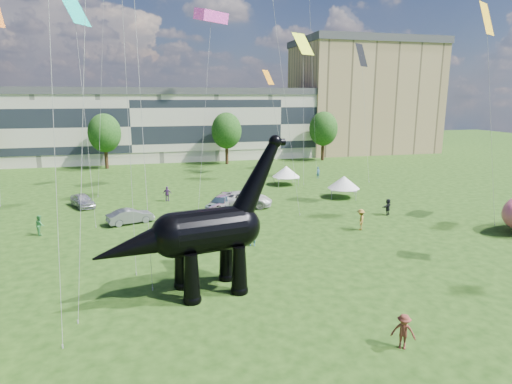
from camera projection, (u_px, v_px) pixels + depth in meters
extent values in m
plane|color=#16330C|center=(261.00, 316.00, 22.98)|extent=(220.00, 220.00, 0.00)
cube|color=beige|center=(132.00, 128.00, 78.37)|extent=(78.00, 11.00, 12.00)
cube|color=tan|center=(363.00, 99.00, 91.71)|extent=(28.00, 18.00, 22.00)
cylinder|color=#382314|center=(106.00, 159.00, 69.85)|extent=(0.56, 0.56, 3.20)
ellipsoid|color=#14380F|center=(104.00, 130.00, 68.82)|extent=(5.20, 5.20, 6.24)
cylinder|color=#382314|center=(227.00, 155.00, 74.68)|extent=(0.56, 0.56, 3.20)
ellipsoid|color=#14380F|center=(226.00, 128.00, 73.65)|extent=(5.20, 5.20, 6.24)
cylinder|color=#382314|center=(323.00, 152.00, 79.03)|extent=(0.56, 0.56, 3.20)
ellipsoid|color=#14380F|center=(323.00, 126.00, 78.00)|extent=(5.20, 5.20, 6.24)
cone|color=black|center=(192.00, 278.00, 24.19)|extent=(1.17, 1.17, 2.92)
sphere|color=black|center=(192.00, 299.00, 24.47)|extent=(1.07, 1.07, 1.07)
cone|color=black|center=(182.00, 265.00, 26.10)|extent=(1.17, 1.17, 2.92)
sphere|color=black|center=(183.00, 285.00, 26.38)|extent=(1.07, 1.07, 1.07)
cone|color=black|center=(239.00, 270.00, 25.38)|extent=(1.17, 1.17, 2.92)
sphere|color=black|center=(239.00, 290.00, 25.66)|extent=(1.07, 1.07, 1.07)
cone|color=black|center=(227.00, 258.00, 27.28)|extent=(1.17, 1.17, 2.92)
sphere|color=black|center=(227.00, 277.00, 27.56)|extent=(1.07, 1.07, 1.07)
cylinder|color=black|center=(208.00, 231.00, 25.19)|extent=(4.50, 3.32, 2.63)
sphere|color=black|center=(173.00, 235.00, 24.36)|extent=(2.63, 2.63, 2.63)
sphere|color=black|center=(240.00, 226.00, 26.02)|extent=(2.53, 2.53, 2.53)
cone|color=black|center=(257.00, 179.00, 25.89)|extent=(3.87, 2.09, 5.16)
sphere|color=black|center=(275.00, 142.00, 25.89)|extent=(0.82, 0.82, 0.82)
cylinder|color=black|center=(279.00, 142.00, 26.02)|extent=(0.75, 0.54, 0.43)
cone|color=black|center=(138.00, 246.00, 23.61)|extent=(5.43, 2.93, 2.86)
imported|color=#B8B8BD|center=(83.00, 200.00, 45.54)|extent=(3.27, 4.50, 1.42)
imported|color=slate|center=(130.00, 216.00, 39.62)|extent=(4.43, 2.72, 1.38)
imported|color=silver|center=(244.00, 199.00, 45.60)|extent=(6.46, 4.33, 1.65)
imported|color=#595960|center=(221.00, 203.00, 44.53)|extent=(4.21, 5.14, 1.40)
cube|color=silver|center=(343.00, 189.00, 49.77)|extent=(3.81, 3.81, 0.12)
cone|color=silver|center=(344.00, 182.00, 49.60)|extent=(4.82, 4.82, 1.44)
cylinder|color=#999999|center=(332.00, 195.00, 48.80)|extent=(0.06, 0.06, 1.06)
cylinder|color=#999999|center=(356.00, 196.00, 48.37)|extent=(0.06, 0.06, 1.06)
cylinder|color=#999999|center=(331.00, 190.00, 51.39)|extent=(0.06, 0.06, 1.06)
cylinder|color=#999999|center=(354.00, 191.00, 50.97)|extent=(0.06, 0.06, 1.06)
cube|color=white|center=(286.00, 177.00, 57.00)|extent=(3.04, 3.04, 0.11)
cone|color=white|center=(286.00, 171.00, 56.83)|extent=(3.85, 3.85, 1.43)
cylinder|color=#999999|center=(279.00, 183.00, 55.58)|extent=(0.06, 0.06, 1.05)
cylinder|color=#999999|center=(298.00, 182.00, 56.07)|extent=(0.06, 0.06, 1.05)
cylinder|color=#999999|center=(274.00, 179.00, 58.15)|extent=(0.06, 0.06, 1.05)
cylinder|color=#999999|center=(293.00, 179.00, 58.63)|extent=(0.06, 0.06, 1.05)
imported|color=#315C7C|center=(318.00, 172.00, 61.71)|extent=(0.71, 0.63, 1.64)
imported|color=brown|center=(403.00, 332.00, 19.83)|extent=(1.28, 1.15, 1.72)
imported|color=#245885|center=(253.00, 235.00, 33.56)|extent=(0.69, 0.51, 1.76)
imported|color=#532D65|center=(167.00, 194.00, 48.01)|extent=(1.07, 0.65, 1.70)
imported|color=olive|center=(361.00, 220.00, 37.62)|extent=(1.18, 1.40, 1.88)
imported|color=#AC2B2B|center=(167.00, 238.00, 32.74)|extent=(1.04, 1.01, 1.80)
imported|color=#358541|center=(40.00, 225.00, 36.26)|extent=(0.87, 1.00, 1.73)
imported|color=black|center=(388.00, 207.00, 42.41)|extent=(1.56, 1.24, 1.66)
plane|color=yellow|center=(487.00, 19.00, 39.20)|extent=(3.11, 2.38, 2.93)
cube|color=#F042C0|center=(211.00, 16.00, 46.96)|extent=(4.09, 3.67, 1.47)
plane|color=orange|center=(268.00, 77.00, 63.91)|extent=(2.51, 2.52, 2.14)
plane|color=#E0FF15|center=(303.00, 44.00, 58.21)|extent=(4.07, 3.43, 2.98)
plane|color=black|center=(361.00, 55.00, 61.38)|extent=(3.33, 2.93, 3.25)
plane|color=#0BAF98|center=(74.00, 8.00, 37.77)|extent=(3.08, 3.74, 2.96)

